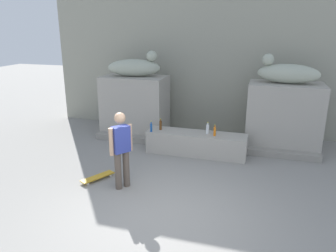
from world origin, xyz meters
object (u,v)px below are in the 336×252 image
at_px(statue_reclining_left, 135,67).
at_px(bottle_clear, 208,129).
at_px(bottle_orange, 215,131).
at_px(bottle_blue, 151,127).
at_px(skater, 121,147).
at_px(skateboard, 98,177).
at_px(bottle_brown, 161,125).
at_px(statue_reclining_right, 287,73).

relative_size(statue_reclining_left, bottle_clear, 5.32).
height_order(bottle_orange, bottle_blue, bottle_blue).
relative_size(skater, skateboard, 2.09).
xyz_separation_m(bottle_brown, bottle_clear, (1.30, 0.03, 0.00)).
height_order(skateboard, bottle_blue, bottle_blue).
bearing_deg(statue_reclining_left, skater, -85.03).
distance_m(skater, bottle_clear, 2.75).
xyz_separation_m(skater, bottle_clear, (1.40, 2.36, -0.19)).
distance_m(skater, skateboard, 1.12).
bearing_deg(bottle_brown, bottle_clear, 1.22).
bearing_deg(bottle_brown, statue_reclining_left, 136.06).
relative_size(statue_reclining_right, skateboard, 2.06).
bearing_deg(bottle_orange, bottle_blue, -174.70).
xyz_separation_m(statue_reclining_left, bottle_blue, (0.98, -1.37, -1.42)).
xyz_separation_m(statue_reclining_right, bottle_clear, (-1.89, -1.09, -1.41)).
bearing_deg(bottle_clear, bottle_orange, -29.58).
bearing_deg(bottle_brown, skater, -92.53).
bearing_deg(skater, bottle_brown, -147.79).
xyz_separation_m(statue_reclining_right, bottle_orange, (-1.68, -1.21, -1.42)).
height_order(skater, bottle_brown, skater).
relative_size(statue_reclining_right, skater, 0.99).
relative_size(statue_reclining_left, bottle_brown, 5.37).
bearing_deg(statue_reclining_left, statue_reclining_right, -12.18).
height_order(bottle_blue, bottle_brown, bottle_brown).
bearing_deg(bottle_blue, statue_reclining_left, 125.58).
relative_size(statue_reclining_right, bottle_brown, 5.25).
xyz_separation_m(statue_reclining_left, bottle_orange, (2.67, -1.22, -1.42)).
bearing_deg(skater, statue_reclining_left, -128.16).
distance_m(statue_reclining_right, skateboard, 5.57).
distance_m(statue_reclining_left, bottle_clear, 3.05).
relative_size(statue_reclining_left, bottle_orange, 5.66).
bearing_deg(statue_reclining_right, statue_reclining_left, 5.45).
distance_m(skateboard, bottle_clear, 3.11).
height_order(statue_reclining_left, bottle_brown, statue_reclining_left).
distance_m(statue_reclining_left, bottle_orange, 3.26).
relative_size(bottle_orange, bottle_blue, 0.99).
bearing_deg(bottle_orange, skater, -125.71).
height_order(statue_reclining_left, skateboard, statue_reclining_left).
distance_m(skateboard, bottle_orange, 3.17).
bearing_deg(skater, skateboard, -68.62).
bearing_deg(skateboard, statue_reclining_right, 157.72).
height_order(statue_reclining_right, bottle_orange, statue_reclining_right).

